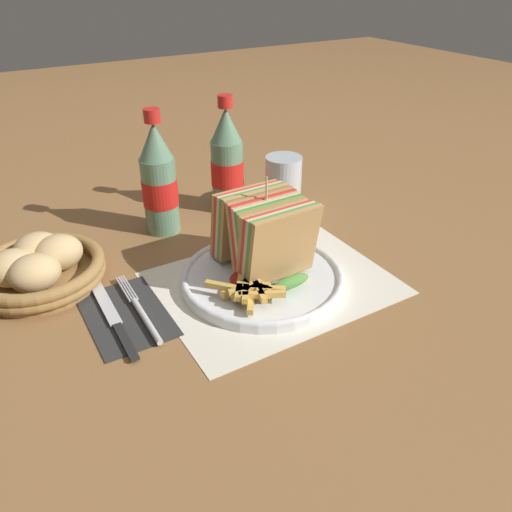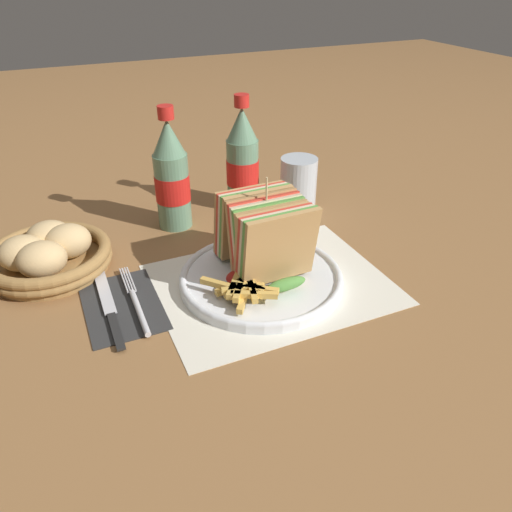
% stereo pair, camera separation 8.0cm
% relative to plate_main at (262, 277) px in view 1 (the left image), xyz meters
% --- Properties ---
extents(ground_plane, '(4.00, 4.00, 0.00)m').
position_rel_plate_main_xyz_m(ground_plane, '(0.03, 0.02, -0.01)').
color(ground_plane, olive).
extents(placemat, '(0.37, 0.28, 0.00)m').
position_rel_plate_main_xyz_m(placemat, '(0.01, -0.01, -0.01)').
color(placemat, silver).
rests_on(placemat, ground_plane).
extents(plate_main, '(0.26, 0.26, 0.02)m').
position_rel_plate_main_xyz_m(plate_main, '(0.00, 0.00, 0.00)').
color(plate_main, white).
rests_on(plate_main, ground_plane).
extents(club_sandwich, '(0.12, 0.17, 0.16)m').
position_rel_plate_main_xyz_m(club_sandwich, '(0.01, 0.02, 0.07)').
color(club_sandwich, tan).
rests_on(club_sandwich, plate_main).
extents(fries_pile, '(0.10, 0.09, 0.02)m').
position_rel_plate_main_xyz_m(fries_pile, '(-0.05, -0.04, 0.02)').
color(fries_pile, gold).
rests_on(fries_pile, plate_main).
extents(ketchup_blob, '(0.05, 0.04, 0.02)m').
position_rel_plate_main_xyz_m(ketchup_blob, '(-0.04, -0.01, 0.02)').
color(ketchup_blob, maroon).
rests_on(ketchup_blob, plate_main).
extents(napkin, '(0.11, 0.17, 0.00)m').
position_rel_plate_main_xyz_m(napkin, '(-0.22, 0.03, -0.01)').
color(napkin, '#2D2D2D').
rests_on(napkin, ground_plane).
extents(fork, '(0.02, 0.18, 0.01)m').
position_rel_plate_main_xyz_m(fork, '(-0.20, 0.01, -0.00)').
color(fork, silver).
rests_on(fork, napkin).
extents(knife, '(0.02, 0.21, 0.00)m').
position_rel_plate_main_xyz_m(knife, '(-0.24, 0.03, -0.00)').
color(knife, black).
rests_on(knife, napkin).
extents(coke_bottle_near, '(0.07, 0.07, 0.23)m').
position_rel_plate_main_xyz_m(coke_bottle_near, '(-0.07, 0.25, 0.09)').
color(coke_bottle_near, slate).
rests_on(coke_bottle_near, ground_plane).
extents(coke_bottle_far, '(0.07, 0.07, 0.23)m').
position_rel_plate_main_xyz_m(coke_bottle_far, '(0.08, 0.27, 0.09)').
color(coke_bottle_far, slate).
rests_on(coke_bottle_far, ground_plane).
extents(glass_near, '(0.07, 0.07, 0.11)m').
position_rel_plate_main_xyz_m(glass_near, '(0.18, 0.22, 0.04)').
color(glass_near, silver).
rests_on(glass_near, ground_plane).
extents(bread_basket, '(0.21, 0.21, 0.07)m').
position_rel_plate_main_xyz_m(bread_basket, '(-0.31, 0.18, 0.02)').
color(bread_basket, olive).
rests_on(bread_basket, ground_plane).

